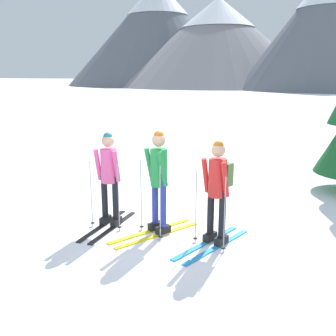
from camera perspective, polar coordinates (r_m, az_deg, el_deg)
ground_plane at (r=6.43m, az=-0.84°, el=-10.52°), size 400.00×400.00×0.00m
skier_in_pink at (r=6.81m, az=-8.71°, el=-1.13°), size 0.61×1.57×1.68m
skier_in_green at (r=6.40m, az=-1.43°, el=-1.48°), size 1.15×1.61×1.75m
skier_in_red at (r=6.04m, az=7.33°, el=-2.83°), size 0.90×1.66×1.67m
mountain_ridge_distant at (r=86.16m, az=18.98°, el=18.61°), size 121.46×53.30×23.73m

